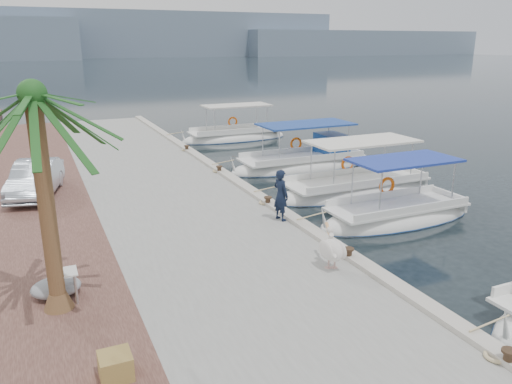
# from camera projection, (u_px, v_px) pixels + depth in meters

# --- Properties ---
(ground) EXTENTS (400.00, 400.00, 0.00)m
(ground) POSITION_uv_depth(u_px,v_px,m) (296.00, 231.00, 16.64)
(ground) COLOR black
(ground) RESTS_ON ground
(concrete_quay) EXTENTS (6.00, 40.00, 0.50)m
(concrete_quay) POSITION_uv_depth(u_px,v_px,m) (170.00, 195.00, 19.76)
(concrete_quay) COLOR gray
(concrete_quay) RESTS_ON ground
(quay_curb) EXTENTS (0.44, 40.00, 0.12)m
(quay_curb) POSITION_uv_depth(u_px,v_px,m) (235.00, 180.00, 20.76)
(quay_curb) COLOR #ACA598
(quay_curb) RESTS_ON concrete_quay
(cobblestone_strip) EXTENTS (4.00, 40.00, 0.50)m
(cobblestone_strip) POSITION_uv_depth(u_px,v_px,m) (33.00, 212.00, 17.81)
(cobblestone_strip) COLOR #4F2F29
(cobblestone_strip) RESTS_ON ground
(distant_hills) EXTENTS (330.00, 60.00, 18.00)m
(distant_hills) POSITION_uv_depth(u_px,v_px,m) (123.00, 38.00, 202.09)
(distant_hills) COLOR slate
(distant_hills) RESTS_ON ground
(fishing_caique_b) EXTENTS (6.20, 2.13, 2.83)m
(fishing_caique_b) POSITION_uv_depth(u_px,v_px,m) (396.00, 218.00, 17.57)
(fishing_caique_b) COLOR white
(fishing_caique_b) RESTS_ON ground
(fishing_caique_c) EXTENTS (7.53, 2.36, 2.83)m
(fishing_caique_c) POSITION_uv_depth(u_px,v_px,m) (356.00, 190.00, 20.78)
(fishing_caique_c) COLOR white
(fishing_caique_c) RESTS_ON ground
(fishing_caique_d) EXTENTS (7.68, 2.51, 2.83)m
(fishing_caique_d) POSITION_uv_depth(u_px,v_px,m) (303.00, 164.00, 25.01)
(fishing_caique_d) COLOR white
(fishing_caique_d) RESTS_ON ground
(fishing_caique_e) EXTENTS (7.12, 2.19, 2.83)m
(fishing_caique_e) POSITION_uv_depth(u_px,v_px,m) (234.00, 138.00, 32.19)
(fishing_caique_e) COLOR white
(fishing_caique_e) RESTS_ON ground
(mooring_bollards) EXTENTS (0.28, 20.28, 0.33)m
(mooring_bollards) POSITION_uv_depth(u_px,v_px,m) (268.00, 200.00, 17.61)
(mooring_bollards) COLOR black
(mooring_bollards) RESTS_ON concrete_quay
(pelican) EXTENTS (0.72, 1.29, 1.01)m
(pelican) POSITION_uv_depth(u_px,v_px,m) (332.00, 249.00, 12.66)
(pelican) COLOR tan
(pelican) RESTS_ON concrete_quay
(fisherman) EXTENTS (0.55, 0.70, 1.68)m
(fisherman) POSITION_uv_depth(u_px,v_px,m) (281.00, 195.00, 16.03)
(fisherman) COLOR black
(fisherman) RESTS_ON concrete_quay
(date_palm) EXTENTS (4.60, 4.60, 5.52)m
(date_palm) POSITION_uv_depth(u_px,v_px,m) (32.00, 96.00, 9.56)
(date_palm) COLOR brown
(date_palm) RESTS_ON cobblestone_strip
(parked_car) EXTENTS (2.28, 4.18, 1.31)m
(parked_car) POSITION_uv_depth(u_px,v_px,m) (35.00, 179.00, 18.66)
(parked_car) COLOR #B0BBC9
(parked_car) RESTS_ON cobblestone_strip
(wooden_crate) EXTENTS (0.55, 0.55, 0.44)m
(wooden_crate) POSITION_uv_depth(u_px,v_px,m) (116.00, 366.00, 8.58)
(wooden_crate) COLOR olive
(wooden_crate) RESTS_ON cobblestone_strip
(tarp_bundle) EXTENTS (1.10, 0.90, 0.40)m
(tarp_bundle) POSITION_uv_depth(u_px,v_px,m) (56.00, 287.00, 11.36)
(tarp_bundle) COLOR gray
(tarp_bundle) RESTS_ON cobblestone_strip
(folding_table) EXTENTS (0.55, 0.55, 0.73)m
(folding_table) POSITION_uv_depth(u_px,v_px,m) (65.00, 280.00, 10.99)
(folding_table) COLOR silver
(folding_table) RESTS_ON cobblestone_strip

